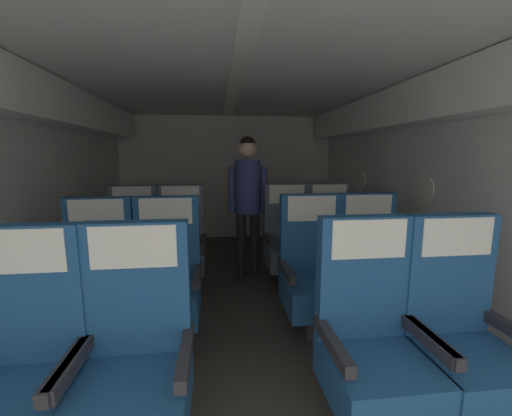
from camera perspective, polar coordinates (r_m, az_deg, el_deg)
The scene contains 15 objects.
ground at distance 3.12m, azimuth -3.02°, elevation -17.58°, with size 3.79×5.82×0.02m, color #3D3833.
fuselage_shell at distance 3.06m, azimuth -3.61°, elevation 11.40°, with size 3.67×5.47×2.11m.
seat_a_left_window at distance 1.87m, azimuth -36.46°, elevation -22.71°, with size 0.52×0.51×1.09m.
seat_a_left_aisle at distance 1.71m, azimuth -20.67°, elevation -24.54°, with size 0.52×0.51×1.09m.
seat_a_right_aisle at distance 2.07m, azimuth 32.65°, elevation -19.26°, with size 0.52×0.51×1.09m.
seat_a_right_window at distance 1.83m, azimuth 19.96°, elevation -22.07°, with size 0.52×0.51×1.09m.
seat_b_left_window at distance 2.67m, azimuth -26.37°, elevation -12.31°, with size 0.52×0.51×1.09m.
seat_b_left_aisle at distance 2.55m, azimuth -15.54°, elevation -12.64°, with size 0.52×0.51×1.09m.
seat_b_right_aisle at distance 2.81m, azimuth 19.68°, elevation -10.77°, with size 0.52×0.51×1.09m.
seat_b_right_window at distance 2.63m, azimuth 10.18°, elevation -11.77°, with size 0.52×0.51×1.09m.
seat_c_left_window at distance 3.57m, azimuth -21.04°, elevation -6.62°, with size 0.52×0.51×1.09m.
seat_c_left_aisle at distance 3.48m, azimuth -13.10°, elevation -6.63°, with size 0.52×0.51×1.09m.
seat_c_right_aisle at distance 3.66m, azimuth 13.14°, elevation -5.85°, with size 0.52×0.51×1.09m.
seat_c_right_window at distance 3.53m, azimuth 5.72°, elevation -6.21°, with size 0.52×0.51×1.09m.
flight_attendant at distance 3.61m, azimuth -1.47°, elevation 2.81°, with size 0.43×0.28×1.61m.
Camera 1 is at (-0.18, -0.07, 1.40)m, focal length 22.50 mm.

